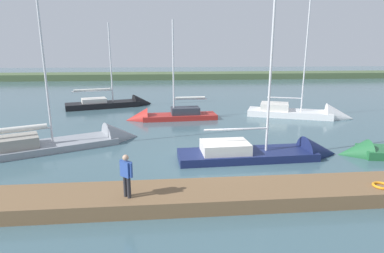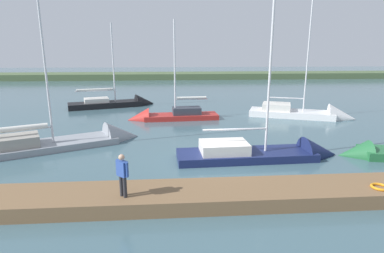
{
  "view_description": "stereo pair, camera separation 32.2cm",
  "coord_description": "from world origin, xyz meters",
  "px_view_note": "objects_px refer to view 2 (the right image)",
  "views": [
    {
      "loc": [
        2.65,
        15.2,
        5.68
      ],
      "look_at": [
        0.9,
        -3.78,
        1.02
      ],
      "focal_mm": 28.87,
      "sensor_mm": 36.0,
      "label": 1
    },
    {
      "loc": [
        2.33,
        15.23,
        5.68
      ],
      "look_at": [
        0.9,
        -3.78,
        1.02
      ],
      "focal_mm": 28.87,
      "sensor_mm": 36.0,
      "label": 2
    }
  ],
  "objects_px": {
    "sailboat_near_dock": "(74,143)",
    "sailboat_far_right": "(310,116)",
    "life_ring_buoy": "(380,187)",
    "person_on_dock": "(122,173)",
    "sailboat_mid_channel": "(119,105)",
    "sailboat_outer_mooring": "(271,155)",
    "sailboat_inner_slip": "(166,118)"
  },
  "relations": [
    {
      "from": "sailboat_far_right",
      "to": "sailboat_outer_mooring",
      "type": "bearing_deg",
      "value": -102.99
    },
    {
      "from": "sailboat_outer_mooring",
      "to": "person_on_dock",
      "type": "xyz_separation_m",
      "value": [
        7.23,
        5.21,
        1.31
      ]
    },
    {
      "from": "sailboat_far_right",
      "to": "sailboat_inner_slip",
      "type": "distance_m",
      "value": 12.62
    },
    {
      "from": "life_ring_buoy",
      "to": "person_on_dock",
      "type": "relative_size",
      "value": 0.41
    },
    {
      "from": "sailboat_near_dock",
      "to": "person_on_dock",
      "type": "bearing_deg",
      "value": -88.54
    },
    {
      "from": "life_ring_buoy",
      "to": "sailboat_far_right",
      "type": "xyz_separation_m",
      "value": [
        -4.3,
        -15.3,
        -0.43
      ]
    },
    {
      "from": "sailboat_mid_channel",
      "to": "sailboat_far_right",
      "type": "bearing_deg",
      "value": -39.97
    },
    {
      "from": "sailboat_near_dock",
      "to": "sailboat_mid_channel",
      "type": "distance_m",
      "value": 13.94
    },
    {
      "from": "sailboat_inner_slip",
      "to": "sailboat_mid_channel",
      "type": "xyz_separation_m",
      "value": [
        4.98,
        -6.84,
        0.04
      ]
    },
    {
      "from": "sailboat_inner_slip",
      "to": "person_on_dock",
      "type": "distance_m",
      "value": 15.65
    },
    {
      "from": "sailboat_far_right",
      "to": "person_on_dock",
      "type": "height_order",
      "value": "sailboat_far_right"
    },
    {
      "from": "sailboat_near_dock",
      "to": "sailboat_far_right",
      "type": "bearing_deg",
      "value": -4.78
    },
    {
      "from": "sailboat_inner_slip",
      "to": "person_on_dock",
      "type": "xyz_separation_m",
      "value": [
        1.41,
        15.52,
        1.34
      ]
    },
    {
      "from": "person_on_dock",
      "to": "life_ring_buoy",
      "type": "bearing_deg",
      "value": -46.64
    },
    {
      "from": "life_ring_buoy",
      "to": "sailboat_mid_channel",
      "type": "height_order",
      "value": "sailboat_mid_channel"
    },
    {
      "from": "life_ring_buoy",
      "to": "sailboat_mid_channel",
      "type": "distance_m",
      "value": 26.05
    },
    {
      "from": "sailboat_outer_mooring",
      "to": "person_on_dock",
      "type": "distance_m",
      "value": 9.01
    },
    {
      "from": "life_ring_buoy",
      "to": "person_on_dock",
      "type": "bearing_deg",
      "value": -0.17
    },
    {
      "from": "sailboat_far_right",
      "to": "sailboat_mid_channel",
      "type": "distance_m",
      "value": 18.97
    },
    {
      "from": "life_ring_buoy",
      "to": "person_on_dock",
      "type": "distance_m",
      "value": 9.76
    },
    {
      "from": "sailboat_far_right",
      "to": "sailboat_outer_mooring",
      "type": "relative_size",
      "value": 1.12
    },
    {
      "from": "sailboat_far_right",
      "to": "sailboat_outer_mooring",
      "type": "distance_m",
      "value": 12.14
    },
    {
      "from": "sailboat_far_right",
      "to": "sailboat_outer_mooring",
      "type": "xyz_separation_m",
      "value": [
        6.79,
        10.06,
        -0.02
      ]
    },
    {
      "from": "sailboat_mid_channel",
      "to": "sailboat_near_dock",
      "type": "bearing_deg",
      "value": -110.81
    },
    {
      "from": "life_ring_buoy",
      "to": "sailboat_outer_mooring",
      "type": "distance_m",
      "value": 5.82
    },
    {
      "from": "sailboat_inner_slip",
      "to": "sailboat_mid_channel",
      "type": "height_order",
      "value": "sailboat_mid_channel"
    },
    {
      "from": "life_ring_buoy",
      "to": "person_on_dock",
      "type": "height_order",
      "value": "person_on_dock"
    },
    {
      "from": "sailboat_outer_mooring",
      "to": "sailboat_near_dock",
      "type": "bearing_deg",
      "value": 162.13
    },
    {
      "from": "sailboat_outer_mooring",
      "to": "sailboat_mid_channel",
      "type": "distance_m",
      "value": 20.27
    },
    {
      "from": "sailboat_near_dock",
      "to": "person_on_dock",
      "type": "height_order",
      "value": "sailboat_near_dock"
    },
    {
      "from": "sailboat_near_dock",
      "to": "sailboat_outer_mooring",
      "type": "bearing_deg",
      "value": -40.98
    },
    {
      "from": "life_ring_buoy",
      "to": "sailboat_far_right",
      "type": "bearing_deg",
      "value": -105.71
    }
  ]
}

